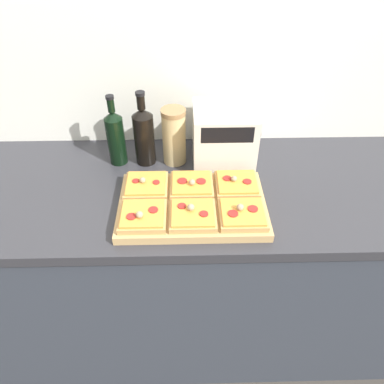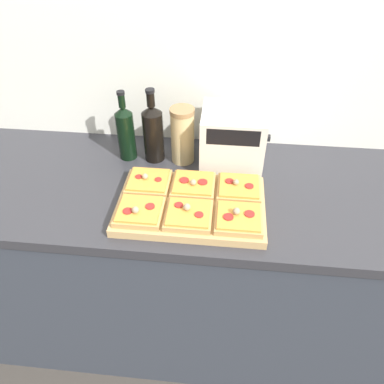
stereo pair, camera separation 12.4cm
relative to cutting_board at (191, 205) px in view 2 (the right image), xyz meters
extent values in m
cube|color=silver|center=(0.07, 0.48, 0.30)|extent=(6.00, 0.06, 2.50)
cube|color=#333842|center=(0.07, 0.12, -0.50)|extent=(2.60, 0.64, 0.90)
cube|color=#2D2D33|center=(0.07, 0.12, -0.04)|extent=(2.63, 0.67, 0.04)
cube|color=tan|center=(0.00, 0.00, 0.00)|extent=(0.50, 0.33, 0.03)
cube|color=tan|center=(-0.16, 0.08, 0.03)|extent=(0.15, 0.14, 0.02)
cube|color=orange|center=(-0.16, 0.08, 0.04)|extent=(0.14, 0.13, 0.01)
cylinder|color=maroon|center=(-0.20, 0.08, 0.05)|extent=(0.02, 0.02, 0.00)
cylinder|color=maroon|center=(-0.12, 0.07, 0.05)|extent=(0.02, 0.02, 0.00)
sphere|color=tan|center=(-0.17, 0.08, 0.05)|extent=(0.02, 0.02, 0.02)
cube|color=tan|center=(0.00, 0.08, 0.03)|extent=(0.15, 0.14, 0.02)
cube|color=orange|center=(0.00, 0.08, 0.04)|extent=(0.14, 0.13, 0.01)
cylinder|color=maroon|center=(-0.03, 0.08, 0.05)|extent=(0.03, 0.03, 0.00)
cylinder|color=maroon|center=(0.03, 0.08, 0.05)|extent=(0.03, 0.03, 0.00)
sphere|color=tan|center=(0.00, 0.06, 0.05)|extent=(0.02, 0.02, 0.02)
cube|color=tan|center=(0.16, 0.08, 0.03)|extent=(0.15, 0.14, 0.02)
cube|color=orange|center=(0.16, 0.08, 0.04)|extent=(0.14, 0.13, 0.01)
cylinder|color=maroon|center=(0.13, 0.09, 0.05)|extent=(0.03, 0.03, 0.00)
cylinder|color=maroon|center=(0.20, 0.07, 0.05)|extent=(0.03, 0.03, 0.00)
sphere|color=tan|center=(0.15, 0.08, 0.05)|extent=(0.02, 0.02, 0.02)
cube|color=tan|center=(-0.16, -0.08, 0.03)|extent=(0.15, 0.14, 0.02)
cube|color=orange|center=(-0.16, -0.08, 0.04)|extent=(0.14, 0.13, 0.01)
cylinder|color=maroon|center=(-0.20, -0.10, 0.05)|extent=(0.03, 0.03, 0.00)
cylinder|color=maroon|center=(-0.13, -0.07, 0.05)|extent=(0.03, 0.03, 0.00)
sphere|color=tan|center=(-0.17, -0.10, 0.05)|extent=(0.02, 0.02, 0.02)
cube|color=tan|center=(0.00, -0.08, 0.03)|extent=(0.15, 0.14, 0.02)
cube|color=orange|center=(0.00, -0.08, 0.04)|extent=(0.14, 0.13, 0.01)
cylinder|color=maroon|center=(-0.03, -0.05, 0.05)|extent=(0.03, 0.03, 0.00)
cylinder|color=maroon|center=(0.03, -0.09, 0.05)|extent=(0.03, 0.03, 0.00)
sphere|color=tan|center=(-0.01, -0.07, 0.05)|extent=(0.02, 0.02, 0.02)
cube|color=tan|center=(0.16, -0.08, 0.03)|extent=(0.15, 0.14, 0.02)
cube|color=orange|center=(0.16, -0.08, 0.04)|extent=(0.14, 0.13, 0.01)
cylinder|color=maroon|center=(0.13, -0.09, 0.05)|extent=(0.03, 0.03, 0.00)
cylinder|color=maroon|center=(0.19, -0.07, 0.05)|extent=(0.03, 0.03, 0.00)
sphere|color=tan|center=(0.15, -0.07, 0.05)|extent=(0.02, 0.02, 0.02)
cylinder|color=black|center=(-0.29, 0.29, 0.08)|extent=(0.07, 0.07, 0.19)
cone|color=black|center=(-0.29, 0.29, 0.19)|extent=(0.07, 0.07, 0.03)
cylinder|color=black|center=(-0.29, 0.29, 0.23)|extent=(0.03, 0.03, 0.05)
cylinder|color=black|center=(-0.29, 0.29, 0.26)|extent=(0.03, 0.03, 0.01)
cylinder|color=black|center=(-0.18, 0.29, 0.09)|extent=(0.08, 0.08, 0.20)
cone|color=black|center=(-0.18, 0.29, 0.20)|extent=(0.08, 0.08, 0.03)
cylinder|color=black|center=(-0.18, 0.29, 0.24)|extent=(0.03, 0.03, 0.05)
cylinder|color=black|center=(-0.18, 0.29, 0.28)|extent=(0.03, 0.03, 0.01)
cylinder|color=tan|center=(-0.06, 0.29, 0.09)|extent=(0.09, 0.09, 0.21)
cylinder|color=#937047|center=(-0.06, 0.29, 0.20)|extent=(0.09, 0.09, 0.02)
cube|color=beige|center=(0.13, 0.29, 0.10)|extent=(0.24, 0.22, 0.23)
cube|color=black|center=(0.13, 0.18, 0.17)|extent=(0.19, 0.01, 0.06)
cube|color=black|center=(0.26, 0.29, 0.11)|extent=(0.02, 0.02, 0.02)
camera|label=1|loc=(-0.02, -0.95, 0.87)|focal=35.00mm
camera|label=2|loc=(0.10, -0.95, 0.87)|focal=35.00mm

